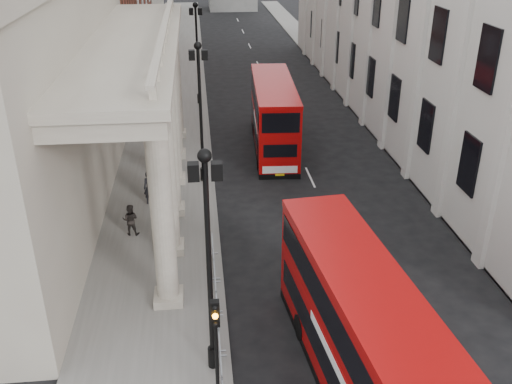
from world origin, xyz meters
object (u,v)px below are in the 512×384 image
Objects in this scene: bus_near at (356,325)px; bus_far at (274,114)px; lamp_post_south at (209,251)px; pedestrian_a at (150,188)px; lamp_post_north at (197,47)px; pedestrian_c at (174,160)px; traffic_light at (216,337)px; lamp_post_mid at (200,104)px; pedestrian_b at (130,220)px.

bus_far reaches higher than bus_near.
pedestrian_a is at bearing 102.79° from lamp_post_south.
pedestrian_a is (-7.97, -7.97, -1.37)m from bus_far.
pedestrian_a is (-3.00, -18.77, -3.85)m from lamp_post_north.
lamp_post_south is 4.46× the size of pedestrian_c.
lamp_post_south is 2.71m from traffic_light.
lamp_post_south is at bearing -90.00° from lamp_post_mid.
traffic_light is 12.63m from pedestrian_b.
pedestrian_a is at bearing -94.21° from pedestrian_b.
lamp_post_south reaches higher than bus_near.
pedestrian_b is at bearing -99.62° from lamp_post_north.
lamp_post_north is (0.00, 16.00, 0.00)m from lamp_post_mid.
bus_near is 22.26m from bus_far.
pedestrian_c is at bearing 61.02° from pedestrian_a.
bus_near reaches higher than pedestrian_b.
pedestrian_b is at bearing -121.29° from lamp_post_mid.
pedestrian_c is at bearing 148.00° from lamp_post_mid.
bus_far is 6.63× the size of pedestrian_b.
lamp_post_mid is 0.76× the size of bus_far.
lamp_post_mid reaches higher than bus_far.
lamp_post_south is 1.00× the size of lamp_post_north.
pedestrian_b is (-3.76, 9.81, -3.97)m from lamp_post_south.
traffic_light is at bearing -89.68° from lamp_post_mid.
pedestrian_c is (1.25, 3.86, -0.01)m from pedestrian_a.
pedestrian_a is 3.50m from pedestrian_b.
bus_far is (4.96, -10.79, -2.48)m from lamp_post_north.
bus_near is (4.78, -33.05, -2.53)m from lamp_post_north.
bus_near is at bearing 11.64° from traffic_light.
lamp_post_mid is 5.06× the size of pedestrian_b.
bus_far is (0.18, 22.26, 0.05)m from bus_near.
pedestrian_c is at bearing -145.37° from bus_far.
lamp_post_mid is 7.61m from bus_far.
pedestrian_b is at bearing -113.54° from pedestrian_a.
bus_far is at bearing 84.00° from bus_near.
lamp_post_mid is 5.61m from pedestrian_a.
traffic_light reaches higher than pedestrian_b.
lamp_post_mid is at bearing 90.00° from lamp_post_south.
bus_far is 14.42m from pedestrian_b.
lamp_post_south is 0.77× the size of bus_near.
bus_near is at bearing -74.33° from lamp_post_mid.
lamp_post_south and lamp_post_north have the same top height.
bus_far reaches higher than pedestrian_b.
bus_near is (4.78, -17.05, -2.53)m from lamp_post_mid.
bus_far is (4.96, 5.21, -2.48)m from lamp_post_mid.
pedestrian_b is at bearing 122.63° from bus_near.
lamp_post_mid is 16.00m from lamp_post_north.
bus_near is at bearing -72.46° from pedestrian_a.
traffic_light is 0.39× the size of bus_far.
lamp_post_south is 17.61m from pedestrian_c.
pedestrian_a is (-3.00, 13.23, -3.85)m from lamp_post_south.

